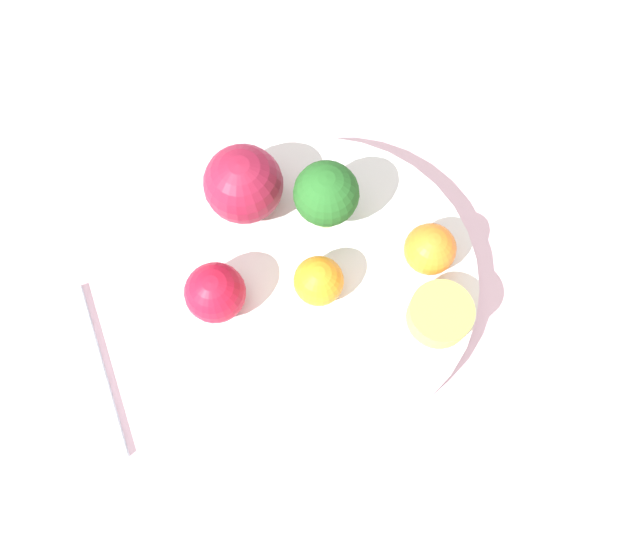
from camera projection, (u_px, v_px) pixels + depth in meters
name	position (u px, v px, depth m)	size (l,w,h in m)	color
ground_plane	(320.00, 294.00, 0.52)	(6.00, 6.00, 0.00)	gray
table_surface	(320.00, 291.00, 0.51)	(1.20, 1.20, 0.02)	silver
bowl	(320.00, 281.00, 0.49)	(0.24, 0.24, 0.03)	white
broccoli	(321.00, 195.00, 0.46)	(0.05, 0.05, 0.06)	#8CB76B
apple_red	(244.00, 184.00, 0.47)	(0.06, 0.06, 0.06)	maroon
apple_green	(215.00, 293.00, 0.45)	(0.04, 0.04, 0.04)	#B7142D
orange_front	(430.00, 249.00, 0.46)	(0.04, 0.04, 0.04)	orange
orange_back	(323.00, 281.00, 0.45)	(0.04, 0.04, 0.04)	orange
small_cup	(440.00, 314.00, 0.45)	(0.05, 0.05, 0.02)	#F4CC4C
napkin	(36.00, 393.00, 0.47)	(0.17, 0.16, 0.01)	silver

